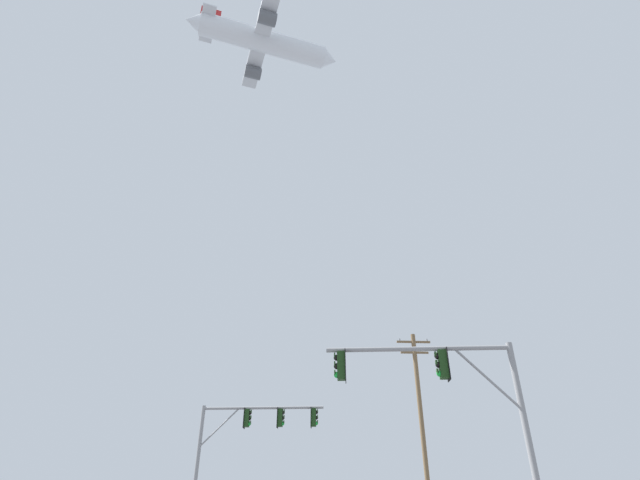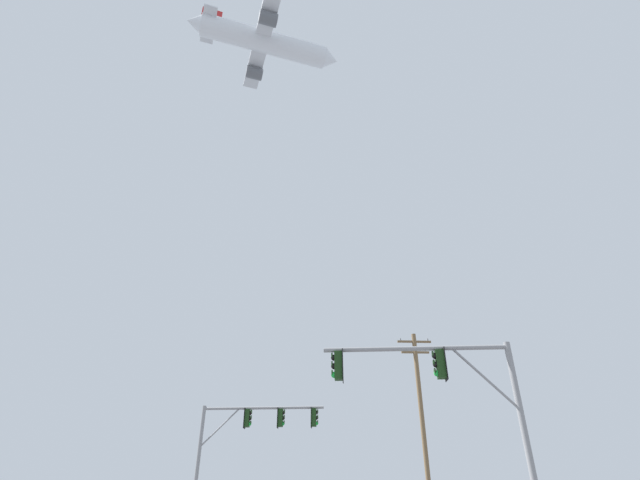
% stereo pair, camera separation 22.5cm
% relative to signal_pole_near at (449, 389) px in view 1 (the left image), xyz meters
% --- Properties ---
extents(signal_pole_near, '(6.08, 0.89, 5.95)m').
position_rel_signal_pole_near_xyz_m(signal_pole_near, '(0.00, 0.00, 0.00)').
color(signal_pole_near, gray).
rests_on(signal_pole_near, ground).
extents(signal_pole_far, '(6.70, 0.98, 5.98)m').
position_rel_signal_pole_near_xyz_m(signal_pole_far, '(-7.27, 12.03, 0.17)').
color(signal_pole_far, gray).
rests_on(signal_pole_far, ground).
extents(utility_pole, '(2.20, 0.28, 10.92)m').
position_rel_signal_pole_near_xyz_m(utility_pole, '(2.74, 14.43, 1.28)').
color(utility_pole, brown).
rests_on(utility_pole, ground).
extents(airplane, '(20.33, 15.70, 5.60)m').
position_rel_signal_pole_near_xyz_m(airplane, '(-10.31, 26.17, 50.10)').
color(airplane, white).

